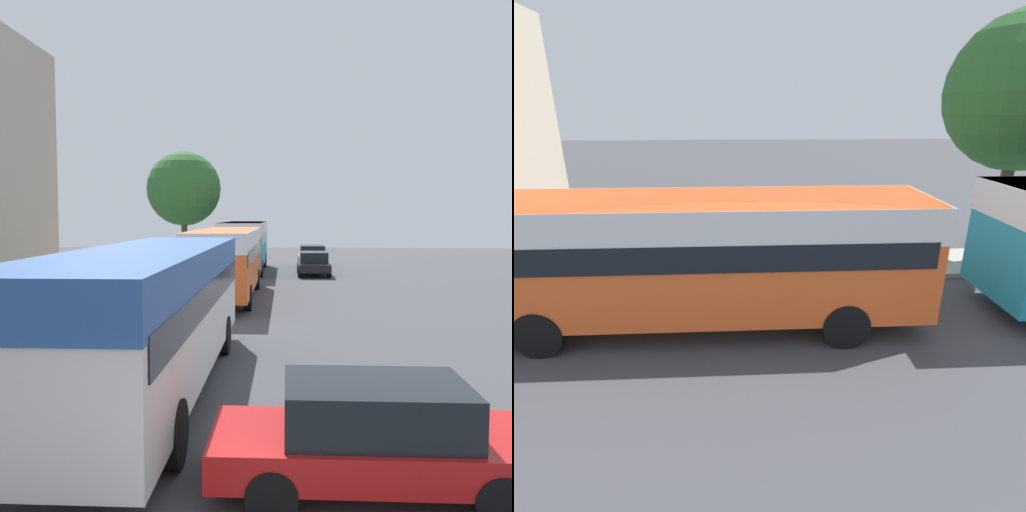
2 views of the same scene
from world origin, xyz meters
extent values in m
cube|color=#EA5B23|center=(-1.73, 21.41, 1.75)|extent=(2.45, 10.11, 2.50)
cube|color=white|center=(-1.73, 21.41, 2.63)|extent=(2.47, 10.16, 0.75)
cube|color=black|center=(-1.73, 21.41, 2.06)|extent=(2.50, 9.70, 0.55)
cylinder|color=black|center=(-2.86, 24.54, 0.50)|extent=(0.28, 1.00, 1.00)
cylinder|color=black|center=(-0.60, 24.54, 0.50)|extent=(0.28, 1.00, 1.00)
cylinder|color=black|center=(-2.86, 18.28, 0.50)|extent=(0.28, 1.00, 1.00)
cylinder|color=black|center=(-0.60, 18.28, 0.50)|extent=(0.28, 1.00, 1.00)
cylinder|color=#232838|center=(-4.97, 27.73, 0.53)|extent=(0.34, 0.34, 0.76)
cylinder|color=#33477F|center=(-4.97, 27.73, 1.22)|extent=(0.42, 0.42, 0.63)
sphere|color=tan|center=(-4.97, 27.73, 1.64)|extent=(0.20, 0.20, 0.20)
cylinder|color=brown|center=(-5.21, 30.46, 1.85)|extent=(0.36, 0.36, 3.39)
sphere|color=#2D662D|center=(-5.21, 30.46, 5.18)|extent=(4.38, 4.38, 4.38)
camera|label=1|loc=(0.83, -3.15, 3.65)|focal=40.00mm
camera|label=2|loc=(6.63, 22.55, 4.78)|focal=28.00mm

